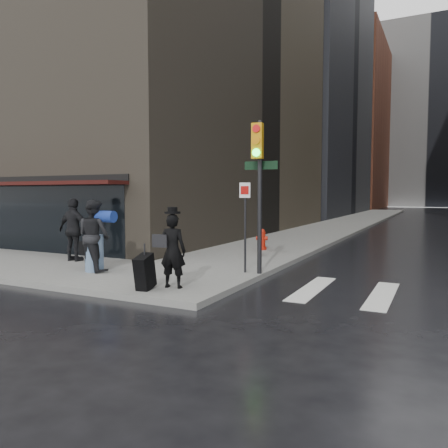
{
  "coord_description": "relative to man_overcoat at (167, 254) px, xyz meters",
  "views": [
    {
      "loc": [
        6.22,
        -9.29,
        2.3
      ],
      "look_at": [
        -0.13,
        3.5,
        1.3
      ],
      "focal_mm": 35.0,
      "sensor_mm": 36.0,
      "label": 1
    }
  ],
  "objects": [
    {
      "name": "ground",
      "position": [
        -0.71,
        1.09,
        -0.93
      ],
      "size": [
        140.0,
        140.0,
        0.0
      ],
      "primitive_type": "plane",
      "color": "black",
      "rests_on": "ground"
    },
    {
      "name": "sidewalk_left",
      "position": [
        -0.71,
        28.09,
        -0.86
      ],
      "size": [
        4.0,
        50.0,
        0.15
      ],
      "primitive_type": "cube",
      "color": "slate",
      "rests_on": "ground"
    },
    {
      "name": "bldg_corner_nw",
      "position": [
        -13.71,
        14.09,
        13.07
      ],
      "size": [
        22.0,
        22.0,
        28.0
      ],
      "primitive_type": "cube",
      "color": "#99845E",
      "rests_on": "ground"
    },
    {
      "name": "bldg_left_mid",
      "position": [
        -13.71,
        39.09,
        16.07
      ],
      "size": [
        22.0,
        24.0,
        34.0
      ],
      "primitive_type": "cube",
      "color": "slate",
      "rests_on": "ground"
    },
    {
      "name": "bldg_left_far",
      "position": [
        -13.71,
        63.09,
        12.07
      ],
      "size": [
        22.0,
        20.0,
        26.0
      ],
      "primitive_type": "cube",
      "color": "#5A2C1E",
      "rests_on": "ground"
    },
    {
      "name": "bldg_distant",
      "position": [
        5.29,
        79.09,
        15.07
      ],
      "size": [
        40.0,
        12.0,
        32.0
      ],
      "primitive_type": "cube",
      "color": "slate",
      "rests_on": "ground"
    },
    {
      "name": "storefront",
      "position": [
        -7.71,
        2.98,
        0.89
      ],
      "size": [
        8.4,
        1.11,
        2.83
      ],
      "color": "black",
      "rests_on": "ground"
    },
    {
      "name": "man_overcoat",
      "position": [
        0.0,
        0.0,
        0.0
      ],
      "size": [
        0.97,
        1.08,
        1.88
      ],
      "rotation": [
        0.0,
        0.0,
        3.31
      ],
      "color": "black",
      "rests_on": "ground"
    },
    {
      "name": "man_jeans",
      "position": [
        -3.01,
        0.92,
        0.21
      ],
      "size": [
        1.39,
        0.92,
        1.98
      ],
      "rotation": [
        0.0,
        0.0,
        2.98
      ],
      "color": "black",
      "rests_on": "ground"
    },
    {
      "name": "man_greycoat",
      "position": [
        -4.91,
        2.05,
        0.22
      ],
      "size": [
        1.18,
        0.51,
        2.0
      ],
      "rotation": [
        0.0,
        0.0,
        3.16
      ],
      "color": "black",
      "rests_on": "ground"
    },
    {
      "name": "traffic_light",
      "position": [
        1.17,
        2.54,
        1.84
      ],
      "size": [
        1.02,
        0.49,
        4.07
      ],
      "rotation": [
        0.0,
        0.0,
        0.07
      ],
      "color": "black",
      "rests_on": "ground"
    },
    {
      "name": "fire_hydrant",
      "position": [
        -0.57,
        7.31,
        -0.43
      ],
      "size": [
        0.47,
        0.35,
        0.81
      ],
      "rotation": [
        0.0,
        0.0,
        0.24
      ],
      "color": "#A6190A",
      "rests_on": "ground"
    }
  ]
}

